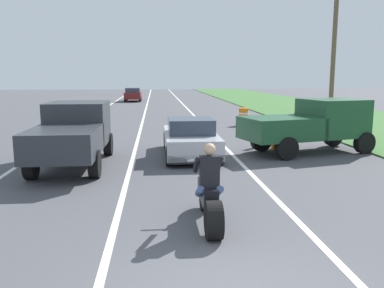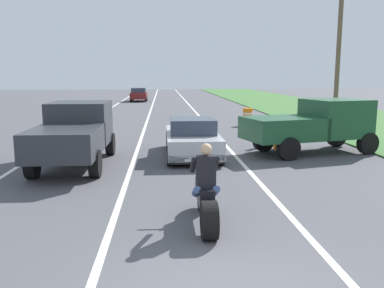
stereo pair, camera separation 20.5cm
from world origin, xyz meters
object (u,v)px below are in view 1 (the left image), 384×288
Objects in this scene: pickup_truck_right_shoulder_dark_green at (312,123)px; sports_car_silver at (190,139)px; construction_barrel_mid at (265,126)px; motorcycle_with_rider at (209,197)px; construction_barrel_far at (244,117)px; distant_car_far_ahead at (133,94)px; construction_barrel_nearest at (278,136)px; pickup_truck_left_lane_dark_grey at (73,132)px.

sports_car_silver is at bearing -176.88° from pickup_truck_right_shoulder_dark_green.
motorcycle_with_rider is at bearing -110.42° from construction_barrel_mid.
sports_car_silver is at bearing -113.88° from construction_barrel_far.
construction_barrel_mid is 0.25× the size of distant_car_far_ahead.
distant_car_far_ahead is at bearing 105.54° from construction_barrel_mid.
motorcycle_with_rider reaches higher than construction_barrel_mid.
construction_barrel_far is at bearing 87.84° from construction_barrel_nearest.
construction_barrel_mid is at bearing 35.40° from pickup_truck_left_lane_dark_grey.
distant_car_far_ahead is at bearing 96.71° from sports_car_silver.
construction_barrel_far is (-0.70, 8.45, -0.60)m from pickup_truck_right_shoulder_dark_green.
sports_car_silver is 0.84× the size of pickup_truck_right_shoulder_dark_green.
pickup_truck_right_shoulder_dark_green is 5.14× the size of construction_barrel_far.
motorcycle_with_rider is 0.51× the size of sports_car_silver.
pickup_truck_right_shoulder_dark_green is (8.39, 1.55, 0.00)m from pickup_truck_left_lane_dark_grey.
construction_barrel_nearest and construction_barrel_far have the same top height.
construction_barrel_mid is at bearing 99.70° from pickup_truck_right_shoulder_dark_green.
construction_barrel_far is 0.25× the size of distant_car_far_ahead.
construction_barrel_nearest is at bearing -92.16° from construction_barrel_far.
construction_barrel_mid is at bearing 69.58° from motorcycle_with_rider.
construction_barrel_mid is at bearing -74.46° from distant_car_far_ahead.
motorcycle_with_rider is at bearing -123.89° from pickup_truck_right_shoulder_dark_green.
construction_barrel_mid is (3.88, 4.18, -0.13)m from sports_car_silver.
construction_barrel_nearest is (3.56, 1.06, -0.13)m from sports_car_silver.
pickup_truck_left_lane_dark_grey is 32.74m from distant_car_far_ahead.
sports_car_silver is 0.90× the size of pickup_truck_left_lane_dark_grey.
motorcycle_with_rider reaches higher than construction_barrel_far.
distant_car_far_ahead is at bearing 89.77° from pickup_truck_left_lane_dark_grey.
pickup_truck_right_shoulder_dark_green is 5.14× the size of construction_barrel_nearest.
motorcycle_with_rider reaches higher than sports_car_silver.
construction_barrel_nearest is 31.24m from distant_car_far_ahead.
construction_barrel_mid is (4.12, 11.08, -0.09)m from motorcycle_with_rider.
construction_barrel_mid is (-0.67, 3.94, -0.60)m from pickup_truck_right_shoulder_dark_green.
motorcycle_with_rider is 8.81m from construction_barrel_nearest.
construction_barrel_nearest is at bearing 140.87° from pickup_truck_right_shoulder_dark_green.
pickup_truck_left_lane_dark_grey is 0.93× the size of pickup_truck_right_shoulder_dark_green.
pickup_truck_right_shoulder_dark_green reaches higher than sports_car_silver.
distant_car_far_ahead is (-3.46, 38.34, 0.18)m from motorcycle_with_rider.
sports_car_silver is 4.07m from pickup_truck_left_lane_dark_grey.
pickup_truck_left_lane_dark_grey is at bearing 122.67° from motorcycle_with_rider.
motorcycle_with_rider is 0.43× the size of pickup_truck_right_shoulder_dark_green.
pickup_truck_left_lane_dark_grey is at bearing -127.54° from construction_barrel_far.
sports_car_silver reaches higher than construction_barrel_far.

